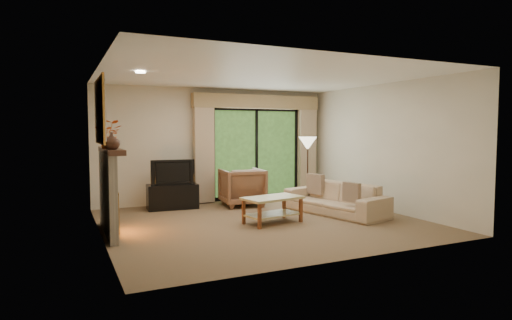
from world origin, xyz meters
name	(u,v)px	position (x,y,z in m)	size (l,w,h in m)	color
floor	(263,222)	(0.00, 0.00, 0.00)	(5.50, 5.50, 0.00)	brown
ceiling	(263,76)	(0.00, 0.00, 2.60)	(5.50, 5.50, 0.00)	white
wall_back	(216,145)	(0.00, 2.50, 1.30)	(5.00, 5.00, 0.00)	beige
wall_front	(350,158)	(0.00, -2.50, 1.30)	(5.00, 5.00, 0.00)	beige
wall_left	(100,153)	(-2.75, 0.00, 1.30)	(5.00, 5.00, 0.00)	beige
wall_right	(383,147)	(2.75, 0.00, 1.30)	(5.00, 5.00, 0.00)	beige
fireplace	(108,191)	(-2.63, 0.20, 0.69)	(0.24, 1.70, 1.37)	gray
mirror	(100,111)	(-2.71, 0.20, 1.95)	(0.07, 1.45, 1.02)	#BE8439
sliding_door	(256,153)	(1.00, 2.45, 1.10)	(2.26, 0.10, 2.16)	black
curtain_left	(204,150)	(-0.35, 2.34, 1.20)	(0.45, 0.18, 2.35)	tan
curtain_right	(307,148)	(2.35, 2.34, 1.20)	(0.45, 0.18, 2.35)	tan
cornice	(258,102)	(1.00, 2.36, 2.32)	(3.20, 0.24, 0.32)	#997E56
media_console	(173,197)	(-1.17, 1.95, 0.26)	(1.04, 0.47, 0.52)	black
tv	(172,172)	(-1.17, 1.95, 0.78)	(0.91, 0.12, 0.52)	black
armchair	(242,187)	(0.31, 1.69, 0.41)	(0.88, 0.90, 0.82)	brown
sofa	(335,198)	(1.61, 0.05, 0.31)	(2.11, 0.82, 0.61)	tan
pillow_near	(352,192)	(1.54, -0.56, 0.52)	(0.09, 0.36, 0.36)	#503A2A
pillow_far	(315,184)	(1.54, 0.66, 0.53)	(0.11, 0.42, 0.42)	#503A2A
coffee_table	(273,210)	(0.11, -0.17, 0.24)	(1.05, 0.58, 0.47)	tan
floor_lamp	(307,171)	(1.71, 1.25, 0.75)	(0.40, 0.40, 1.51)	#FCF5CF
vase	(112,141)	(-2.61, -0.32, 1.50)	(0.24, 0.24, 0.25)	#3F251A
branches	(109,134)	(-2.61, -0.01, 1.59)	(0.39, 0.34, 0.44)	#CA5A1D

